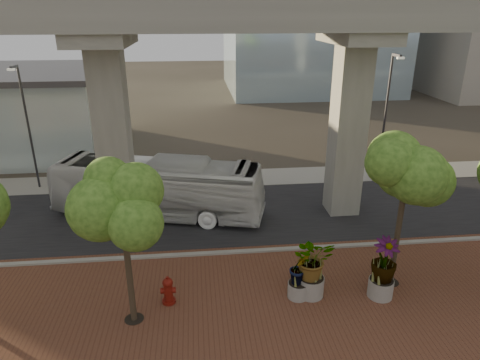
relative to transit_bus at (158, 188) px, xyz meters
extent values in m
plane|color=#342F26|center=(4.07, -2.49, -1.59)|extent=(160.00, 160.00, 0.00)
cube|color=brown|center=(4.07, -10.49, -1.56)|extent=(70.00, 13.00, 0.06)
cube|color=black|center=(4.07, -0.49, -1.57)|extent=(90.00, 8.00, 0.04)
cube|color=gray|center=(4.07, -4.49, -1.51)|extent=(70.00, 0.25, 0.16)
cube|color=gray|center=(4.07, 5.01, -1.56)|extent=(90.00, 3.00, 0.06)
cube|color=#99958B|center=(4.07, -2.09, 8.91)|extent=(72.00, 2.40, 1.80)
cube|color=#99958B|center=(4.07, 1.11, 8.91)|extent=(72.00, 2.40, 1.80)
imported|color=silver|center=(0.00, 0.00, 0.00)|extent=(11.67, 5.65, 3.17)
cylinder|color=maroon|center=(0.88, -7.80, -1.47)|extent=(0.51, 0.51, 0.11)
cylinder|color=maroon|center=(0.88, -7.80, -1.05)|extent=(0.34, 0.34, 0.83)
sphere|color=maroon|center=(0.88, -7.80, -0.64)|extent=(0.40, 0.40, 0.40)
cylinder|color=maroon|center=(0.88, -7.80, -0.45)|extent=(0.11, 0.11, 0.14)
cylinder|color=maroon|center=(0.88, -7.80, -0.98)|extent=(0.57, 0.23, 0.23)
cylinder|color=#A8A398|center=(6.39, -7.90, -1.13)|extent=(1.03, 1.03, 0.80)
imported|color=#305817|center=(6.39, -7.90, 0.13)|extent=(2.28, 2.28, 1.71)
cylinder|color=#9D958E|center=(9.07, -8.28, -1.15)|extent=(0.96, 0.96, 0.75)
imported|color=#305817|center=(9.07, -8.28, 0.11)|extent=(2.35, 2.35, 1.77)
cylinder|color=gray|center=(5.87, -7.98, -1.21)|extent=(0.81, 0.81, 0.63)
imported|color=#305817|center=(5.87, -7.98, -0.22)|extent=(1.80, 1.80, 1.35)
cylinder|color=#4C3D2B|center=(-0.34, -8.64, 0.26)|extent=(0.22, 0.22, 3.56)
cylinder|color=black|center=(-0.34, -8.64, -1.52)|extent=(0.70, 0.70, 0.01)
cylinder|color=#4C3D2B|center=(9.88, -7.45, 0.44)|extent=(0.22, 0.22, 3.93)
cylinder|color=black|center=(9.88, -7.45, -1.52)|extent=(0.70, 0.70, 0.01)
cylinder|color=#303035|center=(-7.86, 4.74, 2.21)|extent=(0.13, 0.13, 7.51)
cube|color=#303035|center=(-7.86, 4.27, 5.96)|extent=(0.14, 0.94, 0.14)
cube|color=silver|center=(-7.86, 3.80, 5.87)|extent=(0.38, 0.19, 0.11)
cylinder|color=#302F34|center=(13.93, 3.58, 2.47)|extent=(0.14, 0.14, 8.02)
cube|color=#302F34|center=(13.93, 3.08, 6.48)|extent=(0.15, 1.00, 0.15)
cube|color=silver|center=(13.93, 2.58, 6.38)|extent=(0.40, 0.20, 0.12)
camera|label=1|loc=(2.16, -21.52, 8.90)|focal=32.00mm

